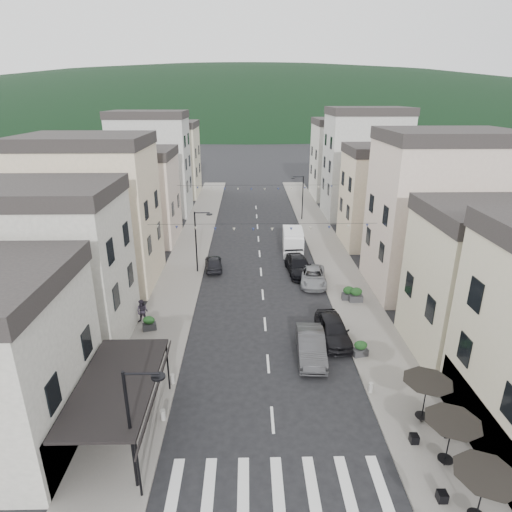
{
  "coord_description": "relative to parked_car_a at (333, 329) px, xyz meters",
  "views": [
    {
      "loc": [
        -1.21,
        -11.93,
        16.03
      ],
      "look_at": [
        -0.57,
        21.1,
        3.5
      ],
      "focal_mm": 30.0,
      "sensor_mm": 36.0,
      "label": 1
    }
  ],
  "objects": [
    {
      "name": "sidewalk_left",
      "position": [
        -12.1,
        18.27,
        -0.77
      ],
      "size": [
        4.0,
        76.0,
        0.12
      ],
      "primitive_type": "cube",
      "color": "slate",
      "rests_on": "ground"
    },
    {
      "name": "sidewalk_right",
      "position": [
        2.9,
        18.27,
        -0.77
      ],
      "size": [
        4.0,
        76.0,
        0.12
      ],
      "primitive_type": "cube",
      "color": "slate",
      "rests_on": "ground"
    },
    {
      "name": "hill_backdrop",
      "position": [
        -4.6,
        286.27,
        -0.83
      ],
      "size": [
        640.0,
        360.0,
        70.0
      ],
      "primitive_type": "ellipsoid",
      "color": "black",
      "rests_on": "ground"
    },
    {
      "name": "boutique_awning",
      "position": [
        -11.85,
        -8.73,
        2.28
      ],
      "size": [
        3.77,
        7.5,
        3.28
      ],
      "color": "black",
      "rests_on": "ground"
    },
    {
      "name": "buildings_row_left",
      "position": [
        -19.1,
        24.02,
        5.29
      ],
      "size": [
        10.2,
        54.16,
        14.0
      ],
      "color": "#AAA79C",
      "rests_on": "ground"
    },
    {
      "name": "buildings_row_right",
      "position": [
        9.9,
        22.87,
        5.49
      ],
      "size": [
        10.2,
        54.16,
        14.5
      ],
      "color": "beige",
      "rests_on": "ground"
    },
    {
      "name": "cafe_terrace",
      "position": [
        3.1,
        -10.93,
        1.52
      ],
      "size": [
        2.5,
        8.1,
        2.53
      ],
      "color": "black",
      "rests_on": "ground"
    },
    {
      "name": "streetlamp_left_near",
      "position": [
        -10.42,
        -11.73,
        2.87
      ],
      "size": [
        1.7,
        0.56,
        6.0
      ],
      "color": "black",
      "rests_on": "ground"
    },
    {
      "name": "streetlamp_left_far",
      "position": [
        -10.42,
        12.27,
        2.87
      ],
      "size": [
        1.7,
        0.56,
        6.0
      ],
      "color": "black",
      "rests_on": "ground"
    },
    {
      "name": "streetlamp_right_far",
      "position": [
        1.22,
        30.27,
        2.87
      ],
      "size": [
        1.7,
        0.56,
        6.0
      ],
      "color": "black",
      "rests_on": "ground"
    },
    {
      "name": "bollards",
      "position": [
        -4.6,
        -8.23,
        -0.41
      ],
      "size": [
        11.66,
        10.26,
        0.6
      ],
      "color": "gray",
      "rests_on": "ground"
    },
    {
      "name": "bunting_near",
      "position": [
        -4.6,
        8.27,
        4.82
      ],
      "size": [
        19.0,
        0.28,
        0.62
      ],
      "color": "black",
      "rests_on": "ground"
    },
    {
      "name": "bunting_far",
      "position": [
        -4.6,
        24.27,
        4.82
      ],
      "size": [
        19.0,
        0.28,
        0.62
      ],
      "color": "black",
      "rests_on": "ground"
    },
    {
      "name": "parked_car_a",
      "position": [
        0.0,
        0.0,
        0.0
      ],
      "size": [
        2.17,
        4.97,
        1.67
      ],
      "primitive_type": "imported",
      "rotation": [
        0.0,
        0.0,
        0.04
      ],
      "color": "black",
      "rests_on": "ground"
    },
    {
      "name": "parked_car_b",
      "position": [
        -1.8,
        -2.01,
        -0.02
      ],
      "size": [
        1.99,
        5.03,
        1.63
      ],
      "primitive_type": "imported",
      "rotation": [
        0.0,
        0.0,
        -0.05
      ],
      "color": "#323235",
      "rests_on": "ground"
    },
    {
      "name": "parked_car_c",
      "position": [
        0.0,
        9.51,
        -0.15
      ],
      "size": [
        2.72,
        5.11,
        1.37
      ],
      "primitive_type": "imported",
      "rotation": [
        0.0,
        0.0,
        -0.09
      ],
      "color": "gray",
      "rests_on": "ground"
    },
    {
      "name": "parked_car_d",
      "position": [
        -1.02,
        11.91,
        -0.07
      ],
      "size": [
        2.58,
        5.44,
        1.53
      ],
      "primitive_type": "imported",
      "rotation": [
        0.0,
        0.0,
        0.08
      ],
      "color": "black",
      "rests_on": "ground"
    },
    {
      "name": "parked_car_e",
      "position": [
        -9.2,
        13.01,
        -0.15
      ],
      "size": [
        2.03,
        4.14,
        1.36
      ],
      "primitive_type": "imported",
      "rotation": [
        0.0,
        0.0,
        3.25
      ],
      "color": "black",
      "rests_on": "ground"
    },
    {
      "name": "delivery_van",
      "position": [
        -0.99,
        18.05,
        0.4
      ],
      "size": [
        2.37,
        5.35,
        2.51
      ],
      "rotation": [
        0.0,
        0.0,
        -0.06
      ],
      "color": "silver",
      "rests_on": "ground"
    },
    {
      "name": "pedestrian_a",
      "position": [
        -13.56,
        -4.21,
        0.09
      ],
      "size": [
        0.7,
        0.62,
        1.6
      ],
      "primitive_type": "imported",
      "rotation": [
        0.0,
        0.0,
        0.53
      ],
      "color": "black",
      "rests_on": "sidewalk_left"
    },
    {
      "name": "pedestrian_b",
      "position": [
        -13.65,
        2.49,
        0.2
      ],
      "size": [
        1.01,
        0.86,
        1.83
      ],
      "primitive_type": "imported",
      "rotation": [
        0.0,
        0.0,
        -0.21
      ],
      "color": "#231E29",
      "rests_on": "sidewalk_left"
    },
    {
      "name": "planter_la",
      "position": [
        -12.04,
        -5.88,
        -0.18
      ],
      "size": [
        1.07,
        0.72,
        1.11
      ],
      "rotation": [
        0.0,
        0.0,
        -0.19
      ],
      "color": "#2B2B2D",
      "rests_on": "sidewalk_left"
    },
    {
      "name": "planter_lb",
      "position": [
        -12.97,
        1.44,
        -0.19
      ],
      "size": [
        1.07,
        0.78,
        1.08
      ],
      "rotation": [
        0.0,
        0.0,
        0.29
      ],
      "color": "#2D2D2F",
      "rests_on": "sidewalk_left"
    },
    {
      "name": "planter_ra",
      "position": [
        1.4,
        -2.1,
        -0.19
      ],
      "size": [
        1.06,
        0.74,
        1.08
      ],
      "rotation": [
        0.0,
        0.0,
        0.23
      ],
      "color": "#2D2D2F",
      "rests_on": "sidewalk_right"
    },
    {
      "name": "planter_rb",
      "position": [
        2.95,
        5.62,
        -0.11
      ],
      "size": [
        1.11,
        0.62,
        1.24
      ],
      "rotation": [
        0.0,
        0.0,
        -0.01
      ],
      "color": "#303032",
      "rests_on": "sidewalk_right"
    },
    {
      "name": "planter_rc",
      "position": [
        2.42,
        5.99,
        -0.14
      ],
      "size": [
        1.1,
        0.68,
        1.17
      ],
      "rotation": [
        0.0,
        0.0,
        -0.1
      ],
      "color": "#2A2A2C",
      "rests_on": "sidewalk_right"
    }
  ]
}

